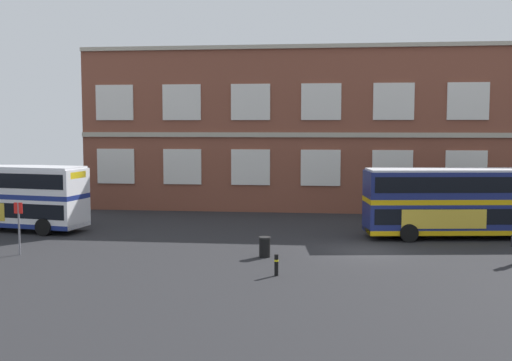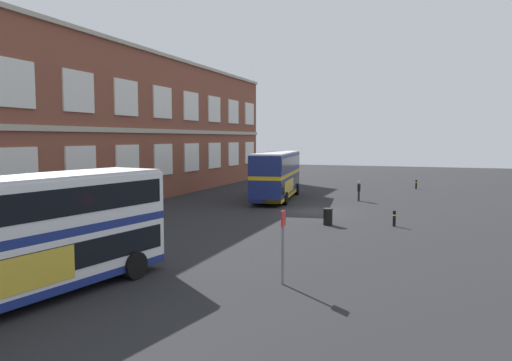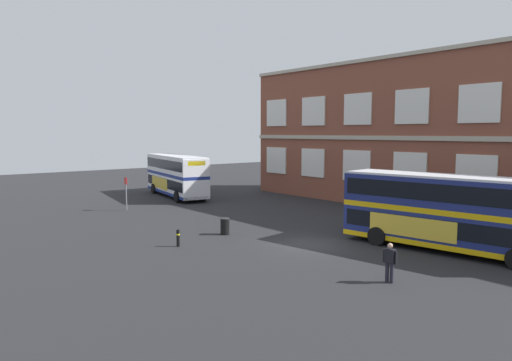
% 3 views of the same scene
% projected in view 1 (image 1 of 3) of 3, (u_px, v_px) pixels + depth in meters
% --- Properties ---
extents(ground_plane, '(120.00, 120.00, 0.00)m').
position_uv_depth(ground_plane, '(364.00, 244.00, 35.18)').
color(ground_plane, '#232326').
extents(brick_terminal_building, '(47.40, 8.19, 12.55)m').
position_uv_depth(brick_terminal_building, '(388.00, 131.00, 50.13)').
color(brick_terminal_building, brown).
rests_on(brick_terminal_building, ground).
extents(double_decker_near, '(11.28, 4.49, 4.07)m').
position_uv_depth(double_decker_near, '(3.00, 196.00, 39.92)').
color(double_decker_near, silver).
rests_on(double_decker_near, ground).
extents(double_decker_middle, '(11.25, 4.04, 4.07)m').
position_uv_depth(double_decker_middle, '(460.00, 202.00, 36.90)').
color(double_decker_middle, navy).
rests_on(double_decker_middle, ground).
extents(bus_stand_flag, '(0.44, 0.10, 2.70)m').
position_uv_depth(bus_stand_flag, '(19.00, 223.00, 32.12)').
color(bus_stand_flag, slate).
rests_on(bus_stand_flag, ground).
extents(station_litter_bin, '(0.60, 0.60, 1.03)m').
position_uv_depth(station_litter_bin, '(265.00, 247.00, 31.68)').
color(station_litter_bin, black).
rests_on(station_litter_bin, ground).
extents(safety_bollard_west, '(0.19, 0.19, 0.95)m').
position_uv_depth(safety_bollard_west, '(276.00, 265.00, 27.77)').
color(safety_bollard_west, black).
rests_on(safety_bollard_west, ground).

